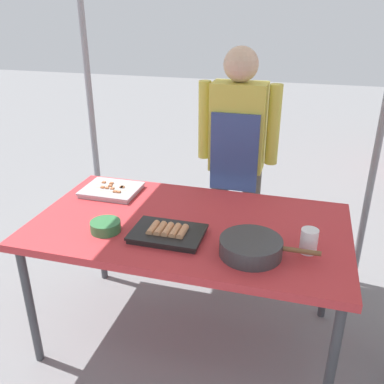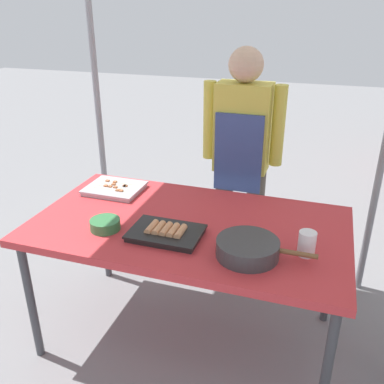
{
  "view_description": "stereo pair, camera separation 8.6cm",
  "coord_description": "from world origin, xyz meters",
  "px_view_note": "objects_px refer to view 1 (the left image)",
  "views": [
    {
      "loc": [
        0.53,
        -1.82,
        1.77
      ],
      "look_at": [
        0.0,
        0.05,
        0.9
      ],
      "focal_mm": 39.19,
      "sensor_mm": 36.0,
      "label": 1
    },
    {
      "loc": [
        0.61,
        -1.79,
        1.77
      ],
      "look_at": [
        0.0,
        0.05,
        0.9
      ],
      "focal_mm": 39.19,
      "sensor_mm": 36.0,
      "label": 2
    }
  ],
  "objects_px": {
    "tray_meat_skewers": "(112,190)",
    "condiment_bowl": "(106,226)",
    "cooking_wok": "(251,246)",
    "tray_grilled_sausages": "(168,233)",
    "stall_table": "(189,231)",
    "vendor_woman": "(237,149)",
    "drink_cup_near_edge": "(309,241)"
  },
  "relations": [
    {
      "from": "tray_meat_skewers",
      "to": "cooking_wok",
      "type": "height_order",
      "value": "cooking_wok"
    },
    {
      "from": "condiment_bowl",
      "to": "drink_cup_near_edge",
      "type": "bearing_deg",
      "value": 4.38
    },
    {
      "from": "cooking_wok",
      "to": "condiment_bowl",
      "type": "distance_m",
      "value": 0.72
    },
    {
      "from": "cooking_wok",
      "to": "tray_meat_skewers",
      "type": "bearing_deg",
      "value": 153.32
    },
    {
      "from": "tray_meat_skewers",
      "to": "vendor_woman",
      "type": "relative_size",
      "value": 0.21
    },
    {
      "from": "tray_meat_skewers",
      "to": "vendor_woman",
      "type": "xyz_separation_m",
      "value": [
        0.65,
        0.51,
        0.15
      ]
    },
    {
      "from": "tray_meat_skewers",
      "to": "condiment_bowl",
      "type": "bearing_deg",
      "value": -67.89
    },
    {
      "from": "stall_table",
      "to": "cooking_wok",
      "type": "xyz_separation_m",
      "value": [
        0.35,
        -0.21,
        0.09
      ]
    },
    {
      "from": "stall_table",
      "to": "tray_meat_skewers",
      "type": "bearing_deg",
      "value": 156.76
    },
    {
      "from": "cooking_wok",
      "to": "vendor_woman",
      "type": "distance_m",
      "value": 1.0
    },
    {
      "from": "stall_table",
      "to": "vendor_woman",
      "type": "height_order",
      "value": "vendor_woman"
    },
    {
      "from": "cooking_wok",
      "to": "drink_cup_near_edge",
      "type": "relative_size",
      "value": 3.86
    },
    {
      "from": "cooking_wok",
      "to": "condiment_bowl",
      "type": "bearing_deg",
      "value": 178.53
    },
    {
      "from": "stall_table",
      "to": "condiment_bowl",
      "type": "xyz_separation_m",
      "value": [
        -0.37,
        -0.2,
        0.08
      ]
    },
    {
      "from": "tray_grilled_sausages",
      "to": "cooking_wok",
      "type": "distance_m",
      "value": 0.41
    },
    {
      "from": "stall_table",
      "to": "tray_meat_skewers",
      "type": "height_order",
      "value": "tray_meat_skewers"
    },
    {
      "from": "vendor_woman",
      "to": "condiment_bowl",
      "type": "bearing_deg",
      "value": 63.14
    },
    {
      "from": "condiment_bowl",
      "to": "vendor_woman",
      "type": "height_order",
      "value": "vendor_woman"
    },
    {
      "from": "stall_table",
      "to": "tray_meat_skewers",
      "type": "distance_m",
      "value": 0.6
    },
    {
      "from": "stall_table",
      "to": "cooking_wok",
      "type": "height_order",
      "value": "cooking_wok"
    },
    {
      "from": "drink_cup_near_edge",
      "to": "stall_table",
      "type": "bearing_deg",
      "value": 168.3
    },
    {
      "from": "stall_table",
      "to": "condiment_bowl",
      "type": "height_order",
      "value": "condiment_bowl"
    },
    {
      "from": "condiment_bowl",
      "to": "drink_cup_near_edge",
      "type": "distance_m",
      "value": 0.97
    },
    {
      "from": "stall_table",
      "to": "condiment_bowl",
      "type": "distance_m",
      "value": 0.43
    },
    {
      "from": "tray_meat_skewers",
      "to": "tray_grilled_sausages",
      "type": "bearing_deg",
      "value": -39.56
    },
    {
      "from": "condiment_bowl",
      "to": "drink_cup_near_edge",
      "type": "xyz_separation_m",
      "value": [
        0.96,
        0.07,
        0.03
      ]
    },
    {
      "from": "tray_meat_skewers",
      "to": "condiment_bowl",
      "type": "relative_size",
      "value": 2.17
    },
    {
      "from": "drink_cup_near_edge",
      "to": "vendor_woman",
      "type": "relative_size",
      "value": 0.07
    },
    {
      "from": "stall_table",
      "to": "tray_meat_skewers",
      "type": "relative_size",
      "value": 4.95
    },
    {
      "from": "tray_grilled_sausages",
      "to": "tray_meat_skewers",
      "type": "xyz_separation_m",
      "value": [
        -0.49,
        0.4,
        -0.0
      ]
    },
    {
      "from": "tray_grilled_sausages",
      "to": "tray_meat_skewers",
      "type": "bearing_deg",
      "value": 140.44
    },
    {
      "from": "tray_meat_skewers",
      "to": "drink_cup_near_edge",
      "type": "height_order",
      "value": "drink_cup_near_edge"
    }
  ]
}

